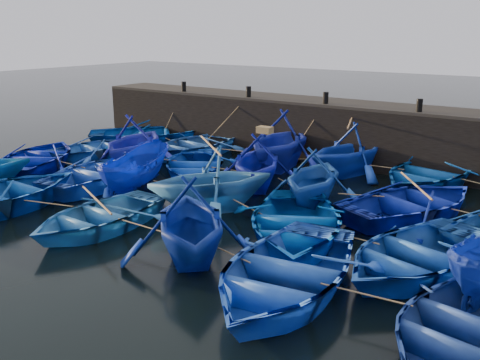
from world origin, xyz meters
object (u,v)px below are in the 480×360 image
Objects in this scene: boat_13 at (40,157)px; wooden_crate at (265,130)px; boat_0 at (148,134)px; boat_8 at (194,165)px.

wooden_crate reaches higher than boat_13.
boat_13 is at bearing -162.86° from wooden_crate.
boat_13 is (-0.32, -6.12, -0.06)m from boat_0.
boat_0 is 6.71m from boat_8.
boat_8 is 9.09× the size of wooden_crate.
wooden_crate is at bearing -154.28° from boat_0.
boat_8 is 6.71m from boat_13.
boat_0 is 6.13m from boat_13.
boat_0 is 9.74m from wooden_crate.
boat_8 is at bearing 173.64° from boat_13.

